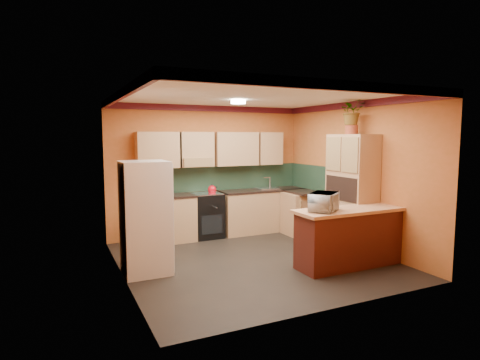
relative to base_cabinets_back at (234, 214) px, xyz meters
name	(u,v)px	position (x,y,z in m)	size (l,w,h in m)	color
room_shell	(247,135)	(-0.45, -1.52, 1.65)	(4.24, 4.24, 2.72)	black
base_cabinets_back	(234,214)	(0.00, 0.00, 0.00)	(3.65, 0.60, 0.88)	tan
countertop_back	(234,192)	(0.00, 0.00, 0.46)	(3.65, 0.62, 0.04)	black
stove	(207,215)	(-0.62, 0.00, 0.02)	(0.58, 0.58, 0.91)	black
kettle	(212,189)	(-0.53, -0.05, 0.56)	(0.17, 0.17, 0.18)	#B20B16
sink	(267,188)	(0.77, 0.00, 0.50)	(0.48, 0.40, 0.03)	silver
base_cabinets_right	(304,213)	(1.33, -0.61, 0.00)	(0.60, 0.80, 0.88)	tan
countertop_right	(304,192)	(1.33, -0.61, 0.46)	(0.62, 0.80, 0.04)	black
fridge	(145,218)	(-2.22, -1.65, 0.41)	(0.68, 0.66, 1.70)	silver
pantry	(352,193)	(1.38, -2.03, 0.61)	(0.48, 0.90, 2.10)	tan
fern_pot	(352,130)	(1.38, -1.98, 1.74)	(0.22, 0.22, 0.16)	brown
fern	(352,111)	(1.38, -1.98, 2.07)	(0.45, 0.39, 0.50)	tan
breakfast_bar	(351,239)	(0.81, -2.71, 0.00)	(1.80, 0.55, 0.88)	#521513
bar_top	(352,210)	(0.81, -2.71, 0.47)	(1.90, 0.65, 0.05)	tan
microwave	(324,202)	(0.27, -2.71, 0.63)	(0.51, 0.35, 0.28)	silver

